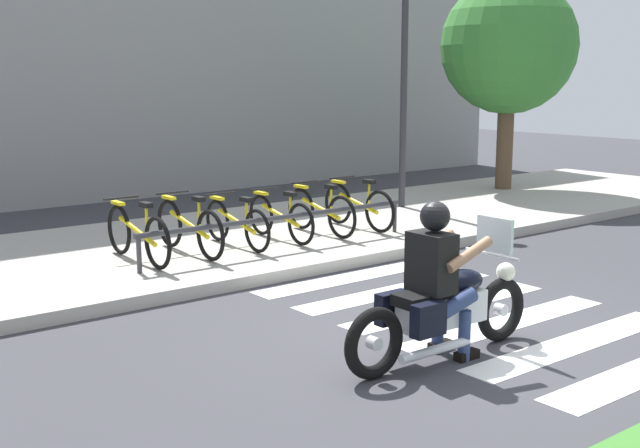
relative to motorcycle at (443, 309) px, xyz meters
name	(u,v)px	position (x,y,z in m)	size (l,w,h in m)	color
ground_plane	(451,339)	(0.45, 0.31, -0.45)	(48.00, 48.00, 0.00)	#38383D
sidewalk	(193,246)	(0.45, 5.26, -0.38)	(24.00, 4.40, 0.15)	#A8A399
crosswalk_stripe_1	(574,343)	(1.26, -0.49, -0.45)	(2.80, 0.40, 0.01)	white
crosswalk_stripe_2	(506,323)	(1.26, 0.31, -0.45)	(2.80, 0.40, 0.01)	white
crosswalk_stripe_3	(448,305)	(1.26, 1.11, -0.45)	(2.80, 0.40, 0.01)	white
crosswalk_stripe_4	(397,290)	(1.26, 1.91, -0.45)	(2.80, 0.40, 0.01)	white
crosswalk_stripe_5	(352,277)	(1.26, 2.71, -0.45)	(2.80, 0.40, 0.01)	white
motorcycle	(443,309)	(0.00, 0.00, 0.00)	(2.20, 0.62, 1.20)	black
rider	(438,270)	(-0.08, 0.00, 0.36)	(0.62, 0.53, 1.43)	black
bicycle_0	(137,234)	(-0.73, 4.54, 0.06)	(0.48, 1.75, 0.79)	black
bicycle_1	(189,227)	(0.00, 4.54, 0.06)	(0.48, 1.74, 0.80)	black
bicycle_2	(236,223)	(0.74, 4.54, 0.03)	(0.48, 1.60, 0.72)	black
bicycle_3	(280,217)	(1.47, 4.54, 0.03)	(0.48, 1.57, 0.72)	black
bicycle_4	(321,211)	(2.21, 4.54, 0.05)	(0.48, 1.60, 0.76)	black
bicycle_5	(358,206)	(2.94, 4.54, 0.05)	(0.48, 1.62, 0.78)	black
bike_rack	(282,220)	(1.10, 3.99, 0.12)	(4.28, 0.07, 0.49)	#333338
street_lamp	(404,61)	(4.95, 5.66, 2.27)	(0.28, 0.28, 4.52)	#2D2D33
tree_near_rack	(509,47)	(8.26, 6.06, 2.60)	(2.76, 2.76, 4.46)	brown
building_backdrop	(39,21)	(0.45, 10.96, 3.04)	(24.00, 1.20, 6.98)	gray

